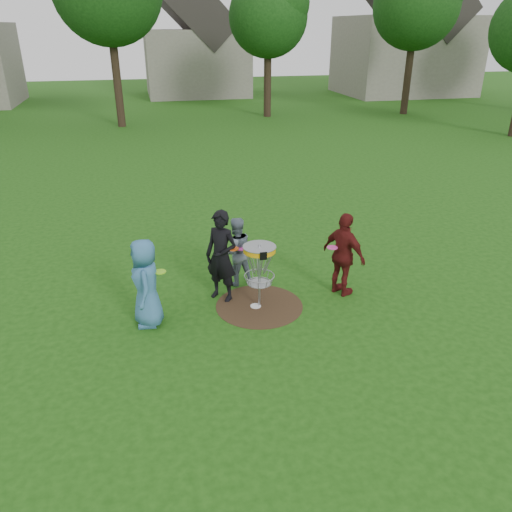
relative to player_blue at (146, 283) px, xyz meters
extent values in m
plane|color=#19470F|center=(2.23, 0.15, -0.87)|extent=(100.00, 100.00, 0.00)
cylinder|color=#47331E|center=(2.23, 0.15, -0.87)|extent=(1.80, 1.80, 0.01)
imported|color=teal|center=(0.00, 0.00, 0.00)|extent=(0.57, 0.87, 1.75)
imported|color=black|center=(1.54, 0.65, 0.10)|extent=(0.84, 0.82, 1.95)
imported|color=slate|center=(1.96, 1.26, -0.10)|extent=(0.88, 0.76, 1.56)
imported|color=#581514|center=(4.07, 0.27, 0.04)|extent=(0.89, 1.15, 1.82)
cylinder|color=white|center=(2.15, 0.14, -0.87)|extent=(0.22, 0.22, 0.02)
cylinder|color=#9EA0A5|center=(2.23, 0.15, -0.18)|extent=(0.05, 0.05, 1.38)
cylinder|color=orange|center=(2.23, 0.15, 0.41)|extent=(0.64, 0.64, 0.10)
cylinder|color=#9EA0A5|center=(2.23, 0.15, 0.46)|extent=(0.66, 0.66, 0.01)
cube|color=black|center=(2.23, -0.18, 0.41)|extent=(0.14, 0.02, 0.16)
torus|color=#9EA0A5|center=(2.23, 0.15, -0.17)|extent=(0.62, 0.62, 0.02)
torus|color=#9EA0A5|center=(2.23, 0.15, -0.33)|extent=(0.50, 0.50, 0.02)
cylinder|color=#9EA0A5|center=(2.23, 0.15, -0.34)|extent=(0.44, 0.44, 0.01)
cylinder|color=#8FE419|center=(0.28, 0.02, 0.20)|extent=(0.22, 0.22, 0.02)
cylinder|color=#F15514|center=(1.77, 0.49, 0.32)|extent=(0.22, 0.22, 0.02)
cylinder|color=#F440B7|center=(2.03, 0.98, 0.08)|extent=(0.22, 0.22, 0.02)
cylinder|color=#FF43B0|center=(3.79, 0.25, 0.24)|extent=(0.22, 0.22, 0.02)
cylinder|color=#38281C|center=(-0.77, 21.65, 1.44)|extent=(0.46, 0.46, 4.62)
cylinder|color=#38281C|center=(8.23, 23.15, 1.02)|extent=(0.46, 0.46, 3.78)
sphere|color=#164211|center=(8.23, 23.15, 4.89)|extent=(4.68, 4.68, 4.68)
cylinder|color=#38281C|center=(17.23, 22.15, 1.23)|extent=(0.46, 0.46, 4.20)
sphere|color=#164211|center=(17.23, 22.15, 5.53)|extent=(5.20, 5.20, 5.20)
cube|color=gray|center=(5.23, 35.15, 1.63)|extent=(8.00, 7.00, 5.00)
cube|color=#2D2826|center=(5.23, 35.15, 5.57)|extent=(6.11, 7.14, 6.11)
cube|color=gray|center=(22.23, 32.15, 2.13)|extent=(10.00, 8.00, 6.00)
camera|label=1|loc=(0.14, -8.52, 4.38)|focal=35.00mm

